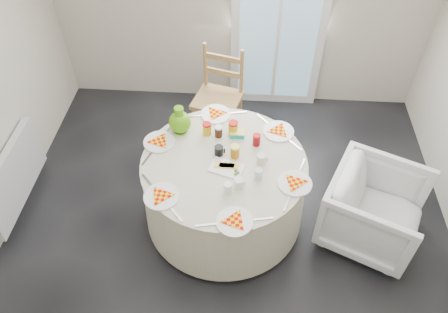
# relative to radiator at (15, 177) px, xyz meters

# --- Properties ---
(floor) EXTENTS (4.00, 4.00, 0.00)m
(floor) POSITION_rel_radiator_xyz_m (1.94, -0.20, -0.38)
(floor) COLOR black
(floor) RESTS_ON ground
(glass_door) EXTENTS (1.00, 0.08, 2.10)m
(glass_door) POSITION_rel_radiator_xyz_m (2.34, 1.75, 0.67)
(glass_door) COLOR silver
(glass_door) RESTS_ON floor
(radiator) EXTENTS (0.07, 1.00, 0.55)m
(radiator) POSITION_rel_radiator_xyz_m (0.00, 0.00, 0.00)
(radiator) COLOR silver
(radiator) RESTS_ON floor
(table) EXTENTS (1.41, 1.41, 0.71)m
(table) POSITION_rel_radiator_xyz_m (1.89, -0.01, -0.01)
(table) COLOR beige
(table) RESTS_ON floor
(wooden_chair) EXTENTS (0.55, 0.54, 1.02)m
(wooden_chair) POSITION_rel_radiator_xyz_m (1.74, 1.09, 0.09)
(wooden_chair) COLOR #9E7743
(wooden_chair) RESTS_ON floor
(armchair) EXTENTS (0.96, 0.98, 0.78)m
(armchair) POSITION_rel_radiator_xyz_m (3.17, -0.12, 0.01)
(armchair) COLOR silver
(armchair) RESTS_ON floor
(place_settings) EXTENTS (1.73, 1.73, 0.03)m
(place_settings) POSITION_rel_radiator_xyz_m (1.89, -0.01, 0.39)
(place_settings) COLOR white
(place_settings) RESTS_ON table
(jar_cluster) EXTENTS (0.55, 0.43, 0.14)m
(jar_cluster) POSITION_rel_radiator_xyz_m (1.92, 0.26, 0.44)
(jar_cluster) COLOR #985D11
(jar_cluster) RESTS_ON table
(butter_tub) EXTENTS (0.13, 0.10, 0.05)m
(butter_tub) POSITION_rel_radiator_xyz_m (1.98, 0.31, 0.41)
(butter_tub) COLOR #11AC9C
(butter_tub) RESTS_ON table
(green_pitcher) EXTENTS (0.20, 0.20, 0.25)m
(green_pitcher) POSITION_rel_radiator_xyz_m (1.48, 0.34, 0.49)
(green_pitcher) COLOR #4E990E
(green_pitcher) RESTS_ON table
(cheese_platter) EXTENTS (0.31, 0.24, 0.03)m
(cheese_platter) POSITION_rel_radiator_xyz_m (1.91, -0.08, 0.39)
(cheese_platter) COLOR silver
(cheese_platter) RESTS_ON table
(mugs_glasses) EXTENTS (0.65, 0.65, 0.10)m
(mugs_glasses) POSITION_rel_radiator_xyz_m (2.02, -0.04, 0.43)
(mugs_glasses) COLOR #A09F9F
(mugs_glasses) RESTS_ON table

